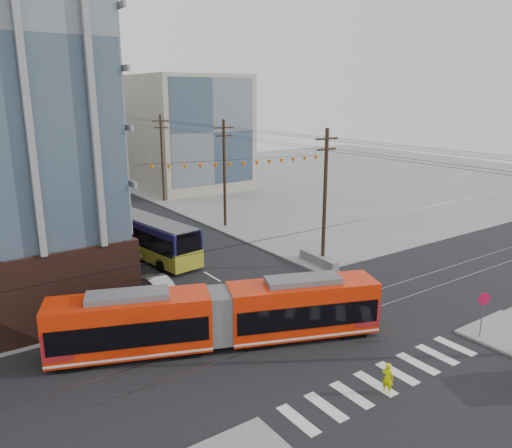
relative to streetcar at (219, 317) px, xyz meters
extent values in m
plane|color=slate|center=(4.99, -4.54, -1.73)|extent=(160.00, 160.00, 0.00)
cube|color=gray|center=(20.99, 43.46, 6.27)|extent=(14.00, 14.00, 16.00)
cube|color=#8C99A5|center=(22.99, 63.46, 5.27)|extent=(16.00, 16.00, 14.00)
cylinder|color=black|center=(13.49, 51.46, 3.77)|extent=(0.30, 0.30, 11.00)
imported|color=#AAADB0|center=(0.03, 8.92, -1.05)|extent=(1.70, 4.22, 1.36)
imported|color=silver|center=(-0.45, 15.56, -1.06)|extent=(3.50, 4.93, 1.33)
imported|color=slate|center=(-0.81, 18.55, -1.11)|extent=(2.27, 4.54, 1.23)
imported|color=#DCE203|center=(4.09, -8.33, -0.97)|extent=(0.52, 0.64, 1.52)
cube|color=slate|center=(13.29, 6.72, -1.29)|extent=(1.35, 4.46, 0.88)
camera|label=1|loc=(-12.66, -21.67, 11.83)|focal=35.00mm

